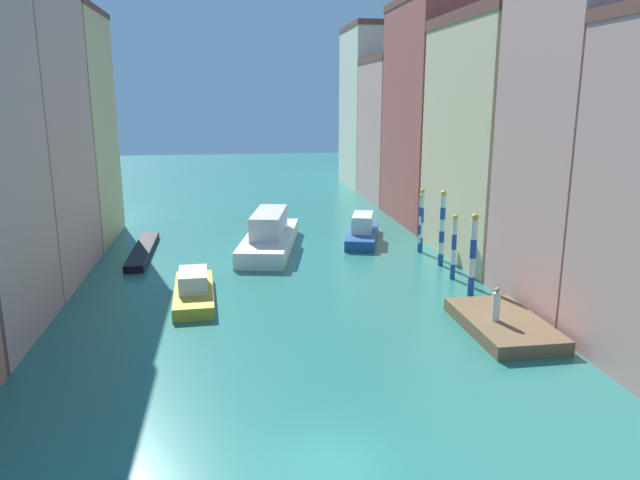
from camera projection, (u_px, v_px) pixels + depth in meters
The scene contains 19 objects.
ground_plane at pixel (273, 256), 41.36m from camera, with size 154.00×154.00×0.00m, color #28756B.
building_left_2 at pixel (16, 131), 34.16m from camera, with size 6.35×10.49×17.67m.
building_left_3 at pixel (63, 128), 43.84m from camera, with size 6.35×9.25×17.03m.
building_right_1 at pixel (588, 124), 29.40m from camera, with size 6.35×7.93×18.87m.
building_right_2 at pixel (496, 138), 39.58m from camera, with size 6.35×12.11×16.07m.
building_right_3 at pixel (435, 113), 51.09m from camera, with size 6.35×12.08×18.80m.
building_right_4 at pixel (397, 130), 62.66m from camera, with size 6.35×10.95×14.74m.
building_right_5 at pixel (372, 107), 72.87m from camera, with size 6.35×11.30×19.09m.
waterfront_dock at pixel (503, 324), 28.01m from camera, with size 3.47×6.34×0.64m.
person_on_dock at pixel (496, 305), 27.49m from camera, with size 0.36×0.36×1.59m.
mooring_pole_0 at pixel (473, 254), 32.58m from camera, with size 0.39×0.39×4.60m.
mooring_pole_1 at pixel (454, 246), 35.64m from camera, with size 0.32×0.32×3.97m.
mooring_pole_2 at pixel (442, 228), 38.42m from camera, with size 0.38×0.38×4.95m.
mooring_pole_3 at pixel (422, 220), 41.83m from camera, with size 0.31×0.31×4.53m.
mooring_pole_4 at pixel (420, 223), 41.87m from camera, with size 0.31×0.31×4.17m.
vaporetto_white at pixel (269, 235), 42.98m from camera, with size 5.41×11.70×2.77m.
gondola_black at pixel (143, 250), 41.81m from camera, with size 1.32×9.95×0.49m.
motorboat_0 at pixel (363, 231), 45.55m from camera, with size 4.11×7.69×2.07m.
motorboat_1 at pixel (194, 289), 32.30m from camera, with size 2.36×6.82×1.61m.
Camera 1 is at (-2.83, -15.50, 10.73)m, focal length 33.44 mm.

